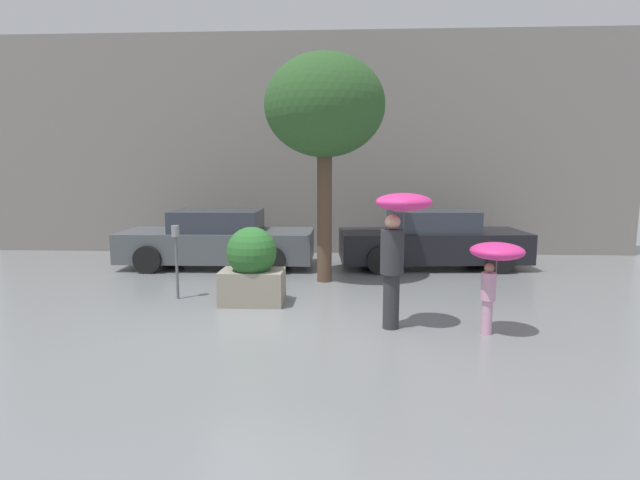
% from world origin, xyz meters
% --- Properties ---
extents(ground_plane, '(40.00, 40.00, 0.00)m').
position_xyz_m(ground_plane, '(0.00, 0.00, 0.00)').
color(ground_plane, slate).
extents(building_facade, '(18.00, 0.30, 6.00)m').
position_xyz_m(building_facade, '(0.00, 6.50, 3.00)').
color(building_facade, gray).
rests_on(building_facade, ground).
extents(planter_box, '(1.10, 0.87, 1.36)m').
position_xyz_m(planter_box, '(-0.54, 0.96, 0.67)').
color(planter_box, gray).
rests_on(planter_box, ground).
extents(person_adult, '(0.81, 0.81, 2.01)m').
position_xyz_m(person_adult, '(1.86, -0.30, 1.45)').
color(person_adult, '#2D2D33').
rests_on(person_adult, ground).
extents(person_child, '(0.74, 0.74, 1.33)m').
position_xyz_m(person_child, '(3.19, -0.51, 1.09)').
color(person_child, '#D199B7').
rests_on(person_child, ground).
extents(parked_car_near, '(4.58, 1.97, 1.37)m').
position_xyz_m(parked_car_near, '(-1.99, 4.28, 0.63)').
color(parked_car_near, '#4C5156').
rests_on(parked_car_near, ground).
extents(parked_car_far, '(4.50, 2.18, 1.37)m').
position_xyz_m(parked_car_far, '(3.16, 4.53, 0.63)').
color(parked_car_far, black).
rests_on(parked_car_far, ground).
extents(street_tree, '(2.43, 2.43, 4.65)m').
position_xyz_m(street_tree, '(0.65, 2.80, 3.57)').
color(street_tree, brown).
rests_on(street_tree, ground).
extents(parking_meter, '(0.14, 0.14, 1.35)m').
position_xyz_m(parking_meter, '(-1.96, 1.22, 0.96)').
color(parking_meter, '#595B60').
rests_on(parking_meter, ground).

